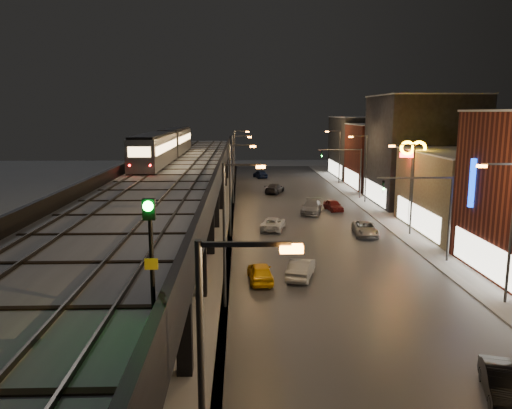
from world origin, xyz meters
name	(u,v)px	position (x,y,z in m)	size (l,w,h in m)	color
road_surface	(309,226)	(7.50, 35.00, 0.03)	(17.00, 120.00, 0.06)	#46474D
sidewalk_right	(402,225)	(17.50, 35.00, 0.07)	(4.00, 120.00, 0.14)	#9FA1A8
under_viaduct_pavement	(181,227)	(-6.00, 35.00, 0.03)	(11.00, 120.00, 0.06)	#9FA1A8
elevated_viaduct	(176,179)	(-6.00, 31.84, 5.62)	(9.00, 100.00, 6.30)	black
viaduct_trackbed	(175,171)	(-6.01, 31.97, 6.39)	(8.40, 100.00, 0.32)	#B2B7C1
viaduct_parapet_streetside	(220,166)	(-1.65, 32.00, 6.85)	(0.30, 100.00, 1.10)	black
viaduct_parapet_far	(130,166)	(-10.35, 32.00, 6.85)	(0.30, 100.00, 1.10)	black
building_c	(478,193)	(23.99, 32.00, 4.08)	(12.20, 15.20, 8.16)	#685E48
building_d	(422,150)	(23.99, 48.00, 7.08)	(12.20, 13.20, 14.16)	black
building_e	(390,156)	(23.99, 62.00, 5.08)	(12.20, 12.20, 10.16)	#5C2218
building_f	(368,147)	(23.99, 76.00, 5.58)	(12.20, 16.20, 11.16)	#292929
streetlight_left_0	(212,387)	(-0.43, -5.00, 5.24)	(2.57, 0.28, 9.00)	#38383A
streetlight_left_1	(229,225)	(-0.43, 13.00, 5.24)	(2.57, 0.28, 9.00)	#38383A
streetlight_right_1	(508,223)	(16.73, 13.00, 5.24)	(2.56, 0.28, 9.00)	#38383A
streetlight_left_2	(233,184)	(-0.43, 31.00, 5.24)	(2.57, 0.28, 9.00)	#38383A
streetlight_right_2	(410,183)	(16.73, 31.00, 5.24)	(2.56, 0.28, 9.00)	#38383A
streetlight_left_3	(235,164)	(-0.43, 49.00, 5.24)	(2.57, 0.28, 9.00)	#38383A
streetlight_right_3	(364,164)	(16.73, 49.00, 5.24)	(2.56, 0.28, 9.00)	#38383A
streetlight_left_4	(236,153)	(-0.43, 67.00, 5.24)	(2.57, 0.28, 9.00)	#38383A
streetlight_right_4	(338,153)	(16.73, 67.00, 5.24)	(2.56, 0.28, 9.00)	#38383A
traffic_light_rig_a	(436,208)	(15.84, 22.00, 4.50)	(6.10, 0.34, 7.00)	#38383A
traffic_light_rig_b	(352,167)	(15.84, 52.00, 4.50)	(6.10, 0.34, 7.00)	#38383A
subway_train	(167,144)	(-8.50, 43.68, 8.21)	(2.68, 32.73, 3.20)	gray
rail_signal	(150,232)	(-2.10, -3.47, 8.84)	(0.36, 0.44, 3.13)	black
car_taxi	(260,273)	(1.68, 17.58, 0.70)	(1.65, 4.11, 1.40)	yellow
car_near_white	(301,269)	(4.68, 18.32, 0.73)	(1.54, 4.42, 1.46)	gray
car_mid_silver	(273,224)	(3.63, 33.61, 0.65)	(2.15, 4.66, 1.30)	white
car_mid_dark	(275,189)	(5.40, 57.13, 0.72)	(2.00, 4.93, 1.43)	black
car_far_white	(260,174)	(3.95, 74.65, 0.73)	(1.73, 4.30, 1.47)	#0F1838
car_onc_silver	(503,385)	(11.29, 2.52, 0.66)	(1.40, 4.01, 1.32)	black
car_onc_dark	(365,229)	(12.53, 30.87, 0.66)	(2.18, 4.72, 1.31)	#9A9B9E
car_onc_white	(311,207)	(8.78, 41.90, 0.77)	(2.16, 5.31, 1.54)	gray
car_onc_red	(333,206)	(11.69, 43.39, 0.66)	(1.57, 3.90, 1.33)	maroon
sign_mcdonalds	(413,159)	(18.00, 34.26, 7.27)	(2.70, 0.75, 9.10)	#38383A
sign_carwash	(479,191)	(18.50, 20.56, 6.04)	(1.65, 0.35, 8.54)	#38383A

